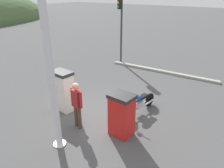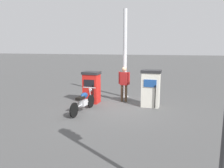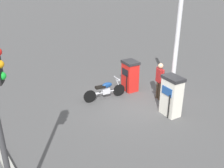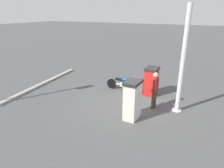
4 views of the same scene
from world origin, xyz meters
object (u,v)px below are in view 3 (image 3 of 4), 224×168
at_px(motorcycle_near_pump, 105,90).
at_px(attendant_person, 160,79).
at_px(fuel_pump_near, 130,76).
at_px(fuel_pump_far, 171,96).
at_px(roadside_traffic_light, 0,113).
at_px(canopy_support_pole, 176,48).

relative_size(motorcycle_near_pump, attendant_person, 1.20).
bearing_deg(fuel_pump_near, fuel_pump_far, 90.01).
relative_size(roadside_traffic_light, canopy_support_pole, 0.91).
xyz_separation_m(fuel_pump_near, roadside_traffic_light, (6.24, 4.33, 2.02)).
xyz_separation_m(fuel_pump_near, canopy_support_pole, (-1.58, 1.26, 1.42)).
distance_m(fuel_pump_far, motorcycle_near_pump, 2.99).
relative_size(attendant_person, canopy_support_pole, 0.38).
relative_size(fuel_pump_far, roadside_traffic_light, 0.40).
relative_size(fuel_pump_far, motorcycle_near_pump, 0.81).
bearing_deg(fuel_pump_near, roadside_traffic_light, 34.76).
bearing_deg(canopy_support_pole, fuel_pump_far, 43.34).
distance_m(fuel_pump_far, roadside_traffic_light, 6.72).
xyz_separation_m(motorcycle_near_pump, roadside_traffic_light, (4.76, 4.14, 2.32)).
height_order(motorcycle_near_pump, roadside_traffic_light, roadside_traffic_light).
distance_m(fuel_pump_far, canopy_support_pole, 2.55).
bearing_deg(fuel_pump_far, fuel_pump_near, -89.99).
relative_size(fuel_pump_near, canopy_support_pole, 0.33).
xyz_separation_m(attendant_person, canopy_support_pole, (-1.02, -0.18, 1.20)).
bearing_deg(fuel_pump_far, motorcycle_near_pump, -59.93).
xyz_separation_m(fuel_pump_near, motorcycle_near_pump, (1.48, 0.19, -0.30)).
xyz_separation_m(fuel_pump_far, roadside_traffic_light, (6.24, 1.58, 1.94)).
distance_m(motorcycle_near_pump, roadside_traffic_light, 6.72).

